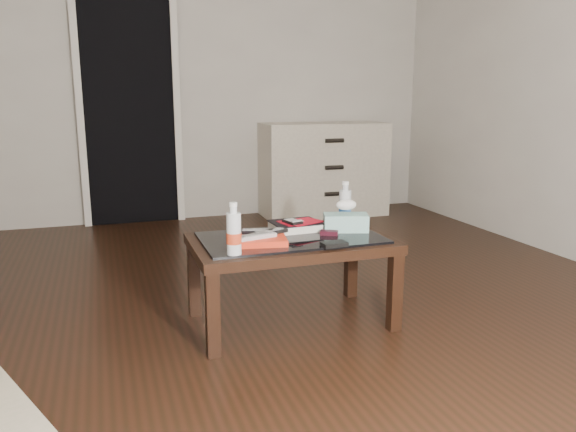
# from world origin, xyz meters

# --- Properties ---
(ground) EXTENTS (5.00, 5.00, 0.00)m
(ground) POSITION_xyz_m (0.00, 0.00, 0.00)
(ground) COLOR black
(ground) RESTS_ON ground
(room_shell) EXTENTS (5.00, 5.00, 5.00)m
(room_shell) POSITION_xyz_m (0.00, 0.00, 1.62)
(room_shell) COLOR beige
(room_shell) RESTS_ON ground
(doorway) EXTENTS (0.90, 0.08, 2.07)m
(doorway) POSITION_xyz_m (-0.40, 2.47, 1.02)
(doorway) COLOR black
(doorway) RESTS_ON ground
(coffee_table) EXTENTS (1.00, 0.60, 0.46)m
(coffee_table) POSITION_xyz_m (0.21, -0.23, 0.40)
(coffee_table) COLOR black
(coffee_table) RESTS_ON ground
(dresser) EXTENTS (1.21, 0.54, 0.90)m
(dresser) POSITION_xyz_m (1.39, 2.23, 0.45)
(dresser) COLOR beige
(dresser) RESTS_ON ground
(magazines) EXTENTS (0.31, 0.26, 0.03)m
(magazines) POSITION_xyz_m (0.02, -0.29, 0.48)
(magazines) COLOR red
(magazines) RESTS_ON coffee_table
(remote_silver) EXTENTS (0.21, 0.10, 0.02)m
(remote_silver) POSITION_xyz_m (0.01, -0.32, 0.50)
(remote_silver) COLOR #A8A8AC
(remote_silver) RESTS_ON magazines
(remote_black_front) EXTENTS (0.21, 0.12, 0.02)m
(remote_black_front) POSITION_xyz_m (0.09, -0.26, 0.50)
(remote_black_front) COLOR black
(remote_black_front) RESTS_ON magazines
(remote_black_back) EXTENTS (0.21, 0.11, 0.02)m
(remote_black_back) POSITION_xyz_m (0.04, -0.22, 0.50)
(remote_black_back) COLOR black
(remote_black_back) RESTS_ON magazines
(textbook) EXTENTS (0.26, 0.21, 0.05)m
(textbook) POSITION_xyz_m (0.28, -0.10, 0.48)
(textbook) COLOR black
(textbook) RESTS_ON coffee_table
(dvd_mailers) EXTENTS (0.21, 0.17, 0.01)m
(dvd_mailers) POSITION_xyz_m (0.29, -0.11, 0.51)
(dvd_mailers) COLOR red
(dvd_mailers) RESTS_ON textbook
(ipod) EXTENTS (0.09, 0.12, 0.02)m
(ipod) POSITION_xyz_m (0.25, -0.15, 0.52)
(ipod) COLOR black
(ipod) RESTS_ON dvd_mailers
(flip_phone) EXTENTS (0.10, 0.08, 0.02)m
(flip_phone) POSITION_xyz_m (0.41, -0.25, 0.47)
(flip_phone) COLOR black
(flip_phone) RESTS_ON coffee_table
(wallet) EXTENTS (0.12, 0.08, 0.02)m
(wallet) POSITION_xyz_m (0.35, -0.46, 0.47)
(wallet) COLOR black
(wallet) RESTS_ON coffee_table
(water_bottle_left) EXTENTS (0.07, 0.07, 0.24)m
(water_bottle_left) POSITION_xyz_m (-0.13, -0.45, 0.58)
(water_bottle_left) COLOR silver
(water_bottle_left) RESTS_ON coffee_table
(water_bottle_right) EXTENTS (0.08, 0.08, 0.24)m
(water_bottle_right) POSITION_xyz_m (0.59, -0.05, 0.58)
(water_bottle_right) COLOR silver
(water_bottle_right) RESTS_ON coffee_table
(tissue_box) EXTENTS (0.26, 0.18, 0.09)m
(tissue_box) POSITION_xyz_m (0.53, -0.20, 0.51)
(tissue_box) COLOR teal
(tissue_box) RESTS_ON coffee_table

